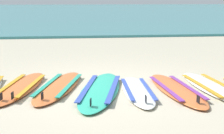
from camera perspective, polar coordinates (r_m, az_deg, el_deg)
The scene contains 8 objects.
ground_plane at distance 5.91m, azimuth -1.83°, elevation -3.85°, with size 80.00×80.00×0.00m, color #B7AD93.
sea at distance 43.29m, azimuth -6.00°, elevation 9.80°, with size 80.00×60.00×0.10m, color teal.
surfboard_2 at distance 6.14m, azimuth -15.50°, elevation -3.33°, with size 0.95×2.30×0.18m.
surfboard_3 at distance 6.03m, azimuth -9.15°, elevation -3.32°, with size 1.10×2.35×0.18m.
surfboard_4 at distance 5.75m, azimuth -2.04°, elevation -3.93°, with size 1.16×2.59×0.18m.
surfboard_5 at distance 5.70m, azimuth 4.43°, elevation -4.09°, with size 0.55×1.98×0.18m.
surfboard_6 at distance 5.89m, azimuth 10.99°, elevation -3.76°, with size 0.72×2.30×0.18m.
surfboard_7 at distance 6.21m, azimuth 16.74°, elevation -3.24°, with size 0.69×2.25×0.18m.
Camera 1 is at (-0.46, -5.67, 1.61)m, focal length 52.98 mm.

